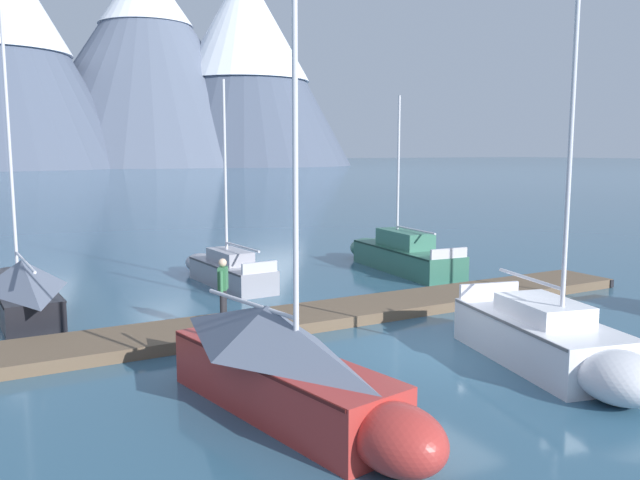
{
  "coord_description": "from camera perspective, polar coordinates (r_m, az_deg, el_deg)",
  "views": [
    {
      "loc": [
        -9.41,
        -12.02,
        4.8
      ],
      "look_at": [
        0.0,
        6.0,
        2.0
      ],
      "focal_mm": 36.57,
      "sensor_mm": 36.0,
      "label": 1
    }
  ],
  "objects": [
    {
      "name": "ground_plane",
      "position": [
        16.0,
        10.15,
        -9.74
      ],
      "size": [
        700.0,
        700.0,
        0.0
      ],
      "primitive_type": "plane",
      "color": "#335B75"
    },
    {
      "name": "mountain_east_summit",
      "position": [
        221.9,
        -14.88,
        14.96
      ],
      "size": [
        86.37,
        86.37,
        65.01
      ],
      "color": "slate",
      "rests_on": "ground"
    },
    {
      "name": "mountain_rear_spur",
      "position": [
        218.51,
        -6.56,
        15.43
      ],
      "size": [
        68.42,
        68.42,
        63.09
      ],
      "color": "#4C566B",
      "rests_on": "ground"
    },
    {
      "name": "dock",
      "position": [
        19.15,
        2.79,
        -6.23
      ],
      "size": [
        20.36,
        2.78,
        0.3
      ],
      "color": "brown",
      "rests_on": "ground"
    },
    {
      "name": "sailboat_nearest_berth",
      "position": [
        21.5,
        -24.76,
        -3.63
      ],
      "size": [
        2.02,
        7.56,
        8.86
      ],
      "color": "black",
      "rests_on": "ground"
    },
    {
      "name": "sailboat_second_berth",
      "position": [
        11.97,
        -2.86,
        -11.06
      ],
      "size": [
        2.74,
        6.65,
        7.68
      ],
      "color": "#B2332D",
      "rests_on": "ground"
    },
    {
      "name": "sailboat_mid_dock_port",
      "position": [
        23.98,
        -8.36,
        -2.51
      ],
      "size": [
        1.81,
        6.09,
        7.25
      ],
      "color": "#93939E",
      "rests_on": "ground"
    },
    {
      "name": "sailboat_mid_dock_starboard",
      "position": [
        15.35,
        19.79,
        -8.38
      ],
      "size": [
        2.81,
        5.97,
        8.31
      ],
      "color": "silver",
      "rests_on": "ground"
    },
    {
      "name": "sailboat_far_berth",
      "position": [
        26.66,
        6.94,
        -1.21
      ],
      "size": [
        2.08,
        7.21,
        6.96
      ],
      "color": "#336B56",
      "rests_on": "ground"
    },
    {
      "name": "person_on_dock",
      "position": [
        17.4,
        -8.48,
        -3.98
      ],
      "size": [
        0.38,
        0.53,
        1.69
      ],
      "color": "#232328",
      "rests_on": "dock"
    }
  ]
}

